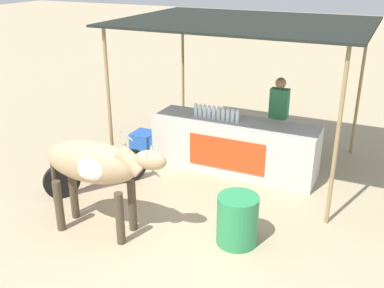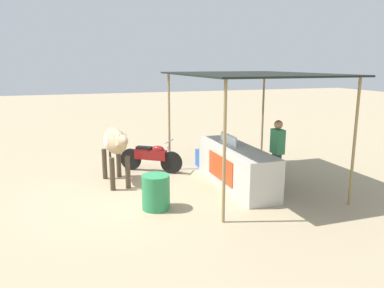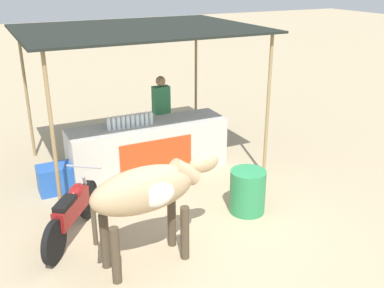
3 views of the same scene
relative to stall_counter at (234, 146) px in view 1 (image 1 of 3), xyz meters
name	(u,v)px [view 1 (image 1 of 3)]	position (x,y,z in m)	size (l,w,h in m)	color
ground_plane	(181,229)	(0.00, -2.20, -0.48)	(60.00, 60.00, 0.00)	tan
stall_counter	(234,146)	(0.00, 0.00, 0.00)	(3.00, 0.82, 0.96)	beige
stall_awning	(245,27)	(0.00, 0.30, 2.09)	(4.20, 3.20, 2.68)	black
water_bottle_row	(216,113)	(-0.35, -0.05, 0.59)	(0.88, 0.07, 0.25)	silver
vendor_behind_counter	(278,119)	(0.59, 0.75, 0.37)	(0.34, 0.22, 1.65)	#383842
cooler_box	(148,144)	(-1.78, -0.10, -0.24)	(0.60, 0.44, 0.48)	blue
water_barrel	(237,220)	(0.84, -2.17, -0.12)	(0.57, 0.57, 0.71)	#2D8C51
cow	(96,166)	(-1.03, -2.72, 0.55)	(1.84, 0.63, 1.44)	tan
motorcycle_parked	(98,166)	(-1.82, -1.67, -0.05)	(1.12, 1.51, 0.90)	black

